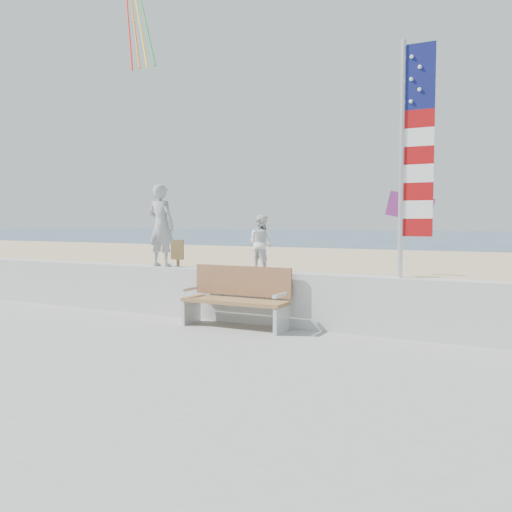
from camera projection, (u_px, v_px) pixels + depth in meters
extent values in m
plane|color=#304A61|center=(185.00, 359.00, 7.61)|extent=(220.00, 220.00, 0.00)
cube|color=#CCB288|center=(365.00, 287.00, 15.58)|extent=(90.00, 40.00, 0.08)
cube|color=silver|center=(251.00, 297.00, 9.34)|extent=(30.00, 0.35, 0.90)
imported|color=#97969C|center=(161.00, 226.00, 10.14)|extent=(0.58, 0.40, 1.54)
imported|color=silver|center=(261.00, 243.00, 9.19)|extent=(0.53, 0.45, 0.95)
cube|color=#9A7143|center=(234.00, 301.00, 8.86)|extent=(1.80, 0.50, 0.06)
cube|color=#956441|center=(242.00, 281.00, 9.08)|extent=(1.80, 0.05, 0.50)
cube|color=silver|center=(191.00, 312.00, 9.27)|extent=(0.06, 0.50, 0.40)
cube|color=silver|center=(189.00, 289.00, 9.20)|extent=(0.06, 0.45, 0.05)
cube|color=silver|center=(281.00, 320.00, 8.49)|extent=(0.06, 0.50, 0.40)
cube|color=white|center=(280.00, 295.00, 8.42)|extent=(0.06, 0.45, 0.05)
cylinder|color=silver|center=(402.00, 161.00, 8.03)|extent=(0.08, 0.08, 3.50)
cube|color=#0F1451|center=(420.00, 76.00, 7.85)|extent=(0.44, 0.02, 0.95)
cube|color=#9E0A0C|center=(417.00, 227.00, 7.99)|extent=(0.44, 0.02, 0.26)
cube|color=white|center=(417.00, 210.00, 7.97)|extent=(0.44, 0.02, 0.26)
cube|color=#9E0A0C|center=(418.00, 192.00, 7.95)|extent=(0.44, 0.02, 0.26)
cube|color=white|center=(418.00, 173.00, 7.94)|extent=(0.44, 0.02, 0.26)
cube|color=#9E0A0C|center=(418.00, 155.00, 7.92)|extent=(0.44, 0.02, 0.26)
cube|color=white|center=(419.00, 137.00, 7.90)|extent=(0.44, 0.02, 0.26)
cube|color=#9E0A0C|center=(419.00, 119.00, 7.89)|extent=(0.44, 0.02, 0.26)
sphere|color=white|center=(411.00, 101.00, 7.91)|extent=(0.06, 0.06, 0.06)
sphere|color=white|center=(420.00, 89.00, 7.85)|extent=(0.06, 0.06, 0.06)
sphere|color=white|center=(411.00, 79.00, 7.89)|extent=(0.06, 0.06, 0.06)
sphere|color=white|center=(420.00, 67.00, 7.83)|extent=(0.06, 0.06, 0.06)
sphere|color=white|center=(412.00, 57.00, 7.87)|extent=(0.06, 0.06, 0.06)
cube|color=#FF1C21|center=(410.00, 207.00, 10.55)|extent=(0.96, 0.40, 0.64)
cube|color=yellow|center=(418.00, 210.00, 10.49)|extent=(0.33, 0.25, 0.24)
cylinder|color=red|center=(129.00, 28.00, 16.90)|extent=(2.59, 2.81, 3.58)
cylinder|color=orange|center=(135.00, 27.00, 16.80)|extent=(2.67, 2.81, 3.58)
cylinder|color=yellow|center=(140.00, 25.00, 16.70)|extent=(2.75, 2.81, 3.58)
cylinder|color=#189330|center=(146.00, 24.00, 16.59)|extent=(2.84, 2.81, 3.58)
cylinder|color=brown|center=(178.00, 280.00, 11.50)|extent=(0.07, 0.07, 1.20)
cube|color=brown|center=(177.00, 250.00, 11.45)|extent=(0.32, 0.03, 0.42)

